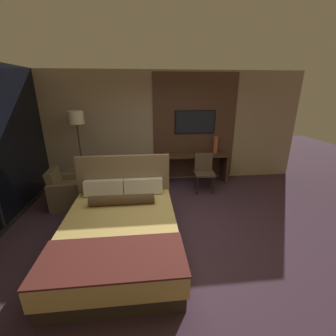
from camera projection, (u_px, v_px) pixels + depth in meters
The scene contains 10 objects.
ground_plane at pixel (177, 234), 3.84m from camera, with size 16.00×16.00×0.00m, color #3D2838.
wall_back_tv_panel at pixel (168, 128), 5.82m from camera, with size 7.20×0.09×2.80m.
bed at pixel (121, 230), 3.43m from camera, with size 1.71×2.28×1.20m.
desk at pixel (195, 163), 5.92m from camera, with size 1.65×0.51×0.76m.
tv at pixel (195, 122), 5.77m from camera, with size 1.05×0.04×0.59m.
desk_chair at pixel (204, 169), 5.37m from camera, with size 0.49×0.49×0.91m.
armchair_by_window at pixel (70, 192), 4.78m from camera, with size 0.81×0.82×0.81m.
floor_lamp at pixel (77, 124), 5.01m from camera, with size 0.34×0.34×1.90m.
vase_tall at pixel (216, 145), 5.88m from camera, with size 0.11×0.11×0.44m.
book at pixel (199, 154), 5.82m from camera, with size 0.26×0.22×0.03m.
Camera 1 is at (-0.49, -3.22, 2.34)m, focal length 24.00 mm.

